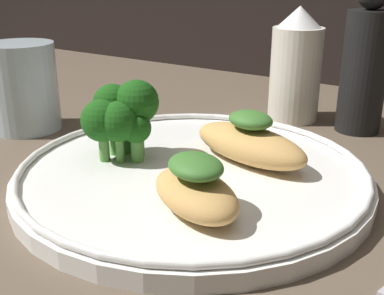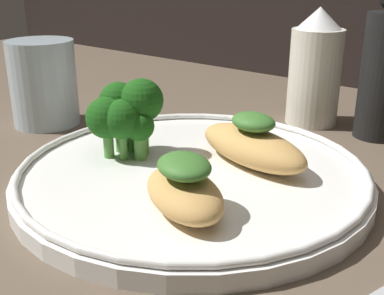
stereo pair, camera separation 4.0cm
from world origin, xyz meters
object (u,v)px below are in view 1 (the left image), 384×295
(broccoli_bunch, at_px, (121,115))
(plate, at_px, (192,174))
(sauce_bottle, at_px, (295,67))
(drinking_glass, at_px, (23,87))
(pepper_grinder, at_px, (365,66))

(broccoli_bunch, bearing_deg, plate, 9.72)
(sauce_bottle, distance_m, drinking_glass, 0.31)
(plate, distance_m, sauce_bottle, 0.23)
(plate, distance_m, broccoli_bunch, 0.08)
(broccoli_bunch, bearing_deg, sauce_bottle, 74.43)
(broccoli_bunch, height_order, pepper_grinder, pepper_grinder)
(plate, relative_size, broccoli_bunch, 4.27)
(broccoli_bunch, height_order, drinking_glass, drinking_glass)
(broccoli_bunch, xyz_separation_m, pepper_grinder, (0.15, 0.24, 0.02))
(plate, height_order, drinking_glass, drinking_glass)
(broccoli_bunch, distance_m, drinking_glass, 0.18)
(plate, xyz_separation_m, pepper_grinder, (0.08, 0.22, 0.06))
(sauce_bottle, relative_size, pepper_grinder, 0.81)
(plate, relative_size, pepper_grinder, 1.82)
(sauce_bottle, relative_size, drinking_glass, 1.37)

